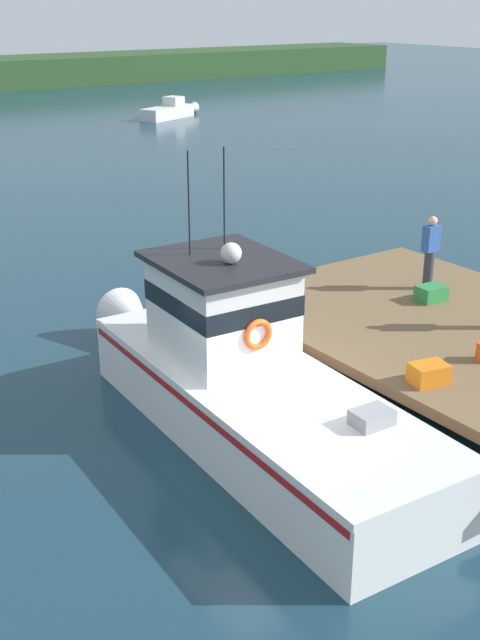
{
  "coord_description": "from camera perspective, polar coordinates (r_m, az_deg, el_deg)",
  "views": [
    {
      "loc": [
        -7.09,
        -9.51,
        7.13
      ],
      "look_at": [
        1.2,
        2.32,
        1.4
      ],
      "focal_mm": 45.5,
      "sensor_mm": 36.0,
      "label": 1
    }
  ],
  "objects": [
    {
      "name": "dock",
      "position": [
        16.39,
        15.13,
        -0.84
      ],
      "size": [
        6.0,
        9.0,
        1.2
      ],
      "color": "#4C3D2D",
      "rests_on": "ground"
    },
    {
      "name": "crate_single_far",
      "position": [
        13.77,
        13.13,
        -3.69
      ],
      "size": [
        0.68,
        0.56,
        0.34
      ],
      "primitive_type": "cube",
      "rotation": [
        0.0,
        0.0,
        -0.22
      ],
      "color": "orange",
      "rests_on": "dock"
    },
    {
      "name": "deckhand_further_back",
      "position": [
        18.06,
        13.23,
        4.75
      ],
      "size": [
        0.36,
        0.22,
        1.63
      ],
      "color": "#383842",
      "rests_on": "dock"
    },
    {
      "name": "main_fishing_boat",
      "position": [
        14.11,
        0.12,
        -4.08
      ],
      "size": [
        2.95,
        9.88,
        4.8
      ],
      "color": "white",
      "rests_on": "ground"
    },
    {
      "name": "crate_stack_near_edge",
      "position": [
        17.56,
        13.3,
        1.85
      ],
      "size": [
        0.63,
        0.49,
        0.32
      ],
      "primitive_type": "cube",
      "rotation": [
        0.0,
        0.0,
        -0.08
      ],
      "color": "#2D8442",
      "rests_on": "dock"
    },
    {
      "name": "ground_plane",
      "position": [
        13.84,
        1.46,
        -9.38
      ],
      "size": [
        200.0,
        200.0,
        0.0
      ],
      "primitive_type": "plane",
      "color": "#193847"
    },
    {
      "name": "moored_boat_near_channel",
      "position": [
        53.91,
        -4.9,
        14.45
      ],
      "size": [
        5.12,
        2.96,
        1.3
      ],
      "color": "silver",
      "rests_on": "ground"
    }
  ]
}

